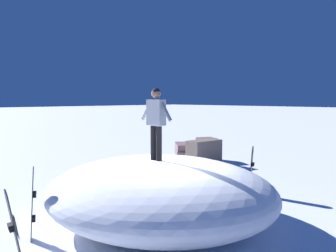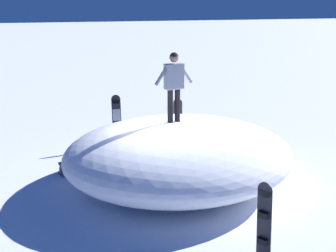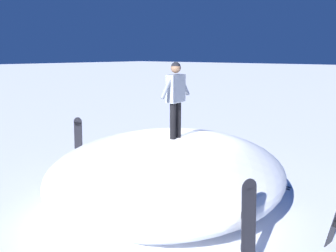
{
  "view_description": "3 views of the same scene",
  "coord_description": "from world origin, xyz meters",
  "px_view_note": "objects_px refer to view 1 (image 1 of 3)",
  "views": [
    {
      "loc": [
        5.64,
        5.74,
        3.14
      ],
      "look_at": [
        -0.55,
        -0.69,
        2.41
      ],
      "focal_mm": 36.08,
      "sensor_mm": 36.0,
      "label": 1
    },
    {
      "loc": [
        -9.46,
        4.03,
        4.47
      ],
      "look_at": [
        -0.07,
        -0.02,
        1.63
      ],
      "focal_mm": 46.18,
      "sensor_mm": 36.0,
      "label": 2
    },
    {
      "loc": [
        4.77,
        -5.99,
        3.55
      ],
      "look_at": [
        0.15,
        -0.49,
        1.95
      ],
      "focal_mm": 34.27,
      "sensor_mm": 36.0,
      "label": 3
    }
  ],
  "objects_px": {
    "snowboard_primary_upright": "(33,202)",
    "snowboard_tertiary_upright": "(251,169)",
    "snowboard_secondary_upright": "(15,237)",
    "snowboarder_standing": "(156,117)"
  },
  "relations": [
    {
      "from": "snowboard_tertiary_upright",
      "to": "snowboard_secondary_upright",
      "type": "bearing_deg",
      "value": 2.78
    },
    {
      "from": "snowboarder_standing",
      "to": "snowboard_primary_upright",
      "type": "height_order",
      "value": "snowboarder_standing"
    },
    {
      "from": "snowboarder_standing",
      "to": "snowboard_secondary_upright",
      "type": "distance_m",
      "value": 3.99
    },
    {
      "from": "snowboarder_standing",
      "to": "snowboard_tertiary_upright",
      "type": "height_order",
      "value": "snowboarder_standing"
    },
    {
      "from": "snowboard_primary_upright",
      "to": "snowboard_tertiary_upright",
      "type": "bearing_deg",
      "value": 168.32
    },
    {
      "from": "snowboard_primary_upright",
      "to": "snowboard_secondary_upright",
      "type": "xyz_separation_m",
      "value": [
        0.99,
        1.74,
        0.03
      ]
    },
    {
      "from": "snowboard_tertiary_upright",
      "to": "snowboard_primary_upright",
      "type": "bearing_deg",
      "value": -11.68
    },
    {
      "from": "snowboard_primary_upright",
      "to": "snowboarder_standing",
      "type": "bearing_deg",
      "value": 153.37
    },
    {
      "from": "snowboard_primary_upright",
      "to": "snowboard_tertiary_upright",
      "type": "xyz_separation_m",
      "value": [
        -6.62,
        1.37,
        -0.03
      ]
    },
    {
      "from": "snowboarder_standing",
      "to": "snowboard_primary_upright",
      "type": "bearing_deg",
      "value": -26.63
    }
  ]
}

